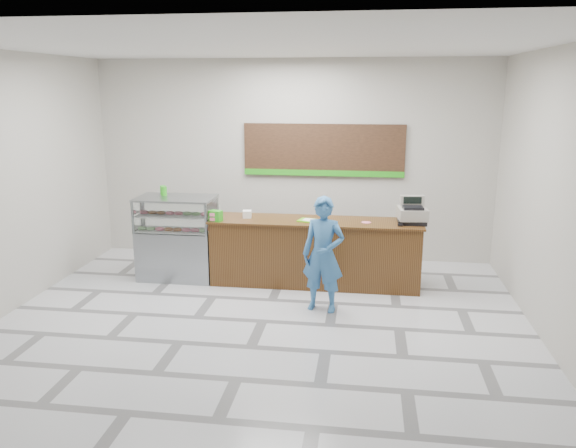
# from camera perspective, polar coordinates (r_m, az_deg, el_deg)

# --- Properties ---
(floor) EXTENTS (7.00, 7.00, 0.00)m
(floor) POSITION_cam_1_polar(r_m,az_deg,el_deg) (7.56, -2.61, -9.84)
(floor) COLOR silver
(floor) RESTS_ON ground
(back_wall) EXTENTS (7.00, 0.00, 7.00)m
(back_wall) POSITION_cam_1_polar(r_m,az_deg,el_deg) (9.97, 0.45, 6.46)
(back_wall) COLOR #B8B3A9
(back_wall) RESTS_ON floor
(ceiling) EXTENTS (7.00, 7.00, 0.00)m
(ceiling) POSITION_cam_1_polar(r_m,az_deg,el_deg) (6.93, -2.94, 17.69)
(ceiling) COLOR silver
(ceiling) RESTS_ON back_wall
(sales_counter) EXTENTS (3.26, 0.76, 1.03)m
(sales_counter) POSITION_cam_1_polar(r_m,az_deg,el_deg) (8.75, 2.76, -2.88)
(sales_counter) COLOR #553516
(sales_counter) RESTS_ON floor
(display_case) EXTENTS (1.22, 0.72, 1.33)m
(display_case) POSITION_cam_1_polar(r_m,az_deg,el_deg) (9.17, -11.18, -1.31)
(display_case) COLOR gray
(display_case) RESTS_ON floor
(menu_board) EXTENTS (2.80, 0.06, 0.90)m
(menu_board) POSITION_cam_1_polar(r_m,az_deg,el_deg) (9.85, 3.62, 7.41)
(menu_board) COLOR black
(menu_board) RESTS_ON back_wall
(cash_register) EXTENTS (0.46, 0.48, 0.40)m
(cash_register) POSITION_cam_1_polar(r_m,az_deg,el_deg) (8.62, 12.50, 1.09)
(cash_register) COLOR black
(cash_register) RESTS_ON sales_counter
(card_terminal) EXTENTS (0.09, 0.15, 0.04)m
(card_terminal) POSITION_cam_1_polar(r_m,az_deg,el_deg) (8.45, 11.36, -0.02)
(card_terminal) COLOR black
(card_terminal) RESTS_ON sales_counter
(serving_tray) EXTENTS (0.39, 0.32, 0.02)m
(serving_tray) POSITION_cam_1_polar(r_m,az_deg,el_deg) (8.55, 2.23, 0.36)
(serving_tray) COLOR #66D513
(serving_tray) RESTS_ON sales_counter
(napkin_box) EXTENTS (0.15, 0.15, 0.11)m
(napkin_box) POSITION_cam_1_polar(r_m,az_deg,el_deg) (8.78, -4.18, 1.01)
(napkin_box) COLOR white
(napkin_box) RESTS_ON sales_counter
(straw_cup) EXTENTS (0.07, 0.07, 0.11)m
(straw_cup) POSITION_cam_1_polar(r_m,az_deg,el_deg) (8.83, -6.96, 0.99)
(straw_cup) COLOR silver
(straw_cup) RESTS_ON sales_counter
(promo_box) EXTENTS (0.21, 0.17, 0.16)m
(promo_box) POSITION_cam_1_polar(r_m,az_deg,el_deg) (8.60, -7.36, 0.83)
(promo_box) COLOR green
(promo_box) RESTS_ON sales_counter
(donut_decal) EXTENTS (0.14, 0.14, 0.00)m
(donut_decal) POSITION_cam_1_polar(r_m,az_deg,el_deg) (8.54, 7.96, 0.17)
(donut_decal) COLOR pink
(donut_decal) RESTS_ON sales_counter
(green_cup_left) EXTENTS (0.09, 0.09, 0.14)m
(green_cup_left) POSITION_cam_1_polar(r_m,az_deg,el_deg) (9.27, -12.58, 3.38)
(green_cup_left) COLOR green
(green_cup_left) RESTS_ON display_case
(green_cup_right) EXTENTS (0.09, 0.09, 0.14)m
(green_cup_right) POSITION_cam_1_polar(r_m,az_deg,el_deg) (9.18, -12.49, 3.28)
(green_cup_right) COLOR green
(green_cup_right) RESTS_ON display_case
(customer) EXTENTS (0.65, 0.49, 1.60)m
(customer) POSITION_cam_1_polar(r_m,az_deg,el_deg) (7.67, 3.61, -3.11)
(customer) COLOR teal
(customer) RESTS_ON floor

